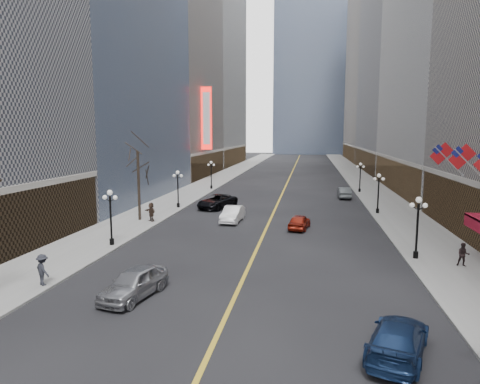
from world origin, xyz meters
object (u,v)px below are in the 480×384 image
(streetlamp_west_2, at_px, (178,185))
(car_nb_far, at_px, (217,201))
(car_nb_mid, at_px, (233,214))
(streetlamp_east_2, at_px, (378,189))
(streetlamp_west_1, at_px, (111,212))
(car_sb_near, at_px, (398,339))
(streetlamp_east_1, at_px, (418,221))
(streetlamp_east_3, at_px, (360,174))
(streetlamp_west_3, at_px, (211,172))
(car_nb_near, at_px, (134,283))
(car_sb_mid, at_px, (299,222))
(car_sb_far, at_px, (344,193))

(streetlamp_west_2, xyz_separation_m, car_nb_far, (4.70, 0.86, -2.05))
(car_nb_mid, xyz_separation_m, car_nb_far, (-3.30, 7.61, 0.03))
(streetlamp_east_2, relative_size, streetlamp_west_1, 1.00)
(streetlamp_west_2, xyz_separation_m, car_sb_near, (19.58, -32.35, -2.15))
(streetlamp_east_1, height_order, streetlamp_east_3, same)
(streetlamp_west_2, height_order, car_nb_mid, streetlamp_west_2)
(streetlamp_east_3, bearing_deg, streetlamp_east_2, -90.00)
(streetlamp_east_1, xyz_separation_m, streetlamp_east_3, (0.00, 36.00, 0.00))
(streetlamp_west_3, bearing_deg, car_nb_near, -82.32)
(car_nb_near, xyz_separation_m, car_sb_near, (13.37, -4.28, -0.09))
(car_nb_far, bearing_deg, car_sb_mid, -24.27)
(streetlamp_east_2, bearing_deg, car_nb_mid, -156.59)
(streetlamp_west_3, bearing_deg, streetlamp_east_2, -37.33)
(streetlamp_west_1, xyz_separation_m, car_nb_mid, (8.01, 11.25, -2.09))
(car_nb_mid, distance_m, car_nb_far, 8.30)
(streetlamp_west_1, height_order, streetlamp_west_2, same)
(streetlamp_west_1, xyz_separation_m, car_nb_far, (4.70, 18.86, -2.05))
(streetlamp_east_3, bearing_deg, car_sb_near, -94.56)
(streetlamp_east_3, relative_size, streetlamp_west_3, 1.00)
(streetlamp_west_1, height_order, car_sb_mid, streetlamp_west_1)
(streetlamp_west_3, relative_size, car_nb_far, 0.74)
(streetlamp_east_3, height_order, car_sb_mid, streetlamp_east_3)
(streetlamp_west_1, relative_size, car_nb_mid, 0.91)
(car_sb_near, bearing_deg, car_nb_far, -47.25)
(streetlamp_west_2, distance_m, car_sb_far, 23.99)
(streetlamp_east_2, distance_m, car_sb_near, 32.67)
(streetlamp_west_3, distance_m, car_nb_far, 17.89)
(streetlamp_west_2, xyz_separation_m, car_nb_near, (6.21, -28.06, -2.06))
(streetlamp_east_1, distance_m, car_nb_far, 26.78)
(streetlamp_west_2, distance_m, car_nb_far, 5.20)
(car_nb_mid, bearing_deg, streetlamp_west_3, 110.72)
(streetlamp_east_1, relative_size, car_nb_far, 0.74)
(streetlamp_east_1, xyz_separation_m, streetlamp_west_3, (-23.60, 36.00, 0.00))
(car_nb_mid, relative_size, car_sb_near, 0.95)
(car_sb_near, height_order, car_sb_far, car_sb_far)
(streetlamp_west_3, relative_size, car_sb_near, 0.87)
(streetlamp_east_1, bearing_deg, car_sb_mid, 134.10)
(car_nb_mid, distance_m, car_sb_far, 22.50)
(streetlamp_west_2, bearing_deg, car_sb_far, 29.50)
(streetlamp_east_1, distance_m, streetlamp_east_2, 18.00)
(car_nb_far, relative_size, car_sb_mid, 1.45)
(car_nb_far, relative_size, car_sb_near, 1.17)
(streetlamp_west_1, distance_m, car_sb_far, 36.37)
(streetlamp_east_3, height_order, car_nb_near, streetlamp_east_3)
(streetlamp_east_2, xyz_separation_m, car_nb_far, (-18.90, 0.86, -2.05))
(streetlamp_east_3, xyz_separation_m, streetlamp_west_3, (-23.60, 0.00, 0.00))
(streetlamp_west_3, height_order, car_nb_far, streetlamp_west_3)
(streetlamp_east_2, relative_size, car_nb_near, 0.92)
(streetlamp_east_1, height_order, car_nb_mid, streetlamp_east_1)
(car_nb_mid, xyz_separation_m, car_sb_mid, (6.96, -2.34, -0.10))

